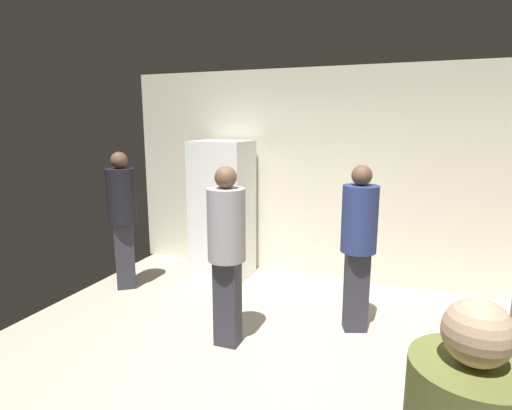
% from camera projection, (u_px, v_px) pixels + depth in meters
% --- Properties ---
extents(ground_plane, '(5.20, 5.20, 0.10)m').
position_uv_depth(ground_plane, '(242.00, 395.00, 3.23)').
color(ground_plane, '#B2A893').
extents(wall_back, '(5.32, 0.06, 2.70)m').
position_uv_depth(wall_back, '(321.00, 176.00, 5.36)').
color(wall_back, silver).
rests_on(wall_back, ground_plane).
extents(refrigerator, '(0.70, 0.68, 1.80)m').
position_uv_depth(refrigerator, '(223.00, 210.00, 5.47)').
color(refrigerator, white).
rests_on(refrigerator, ground_plane).
extents(person_in_gray_shirt, '(0.34, 0.34, 1.66)m').
position_uv_depth(person_in_gray_shirt, '(227.00, 243.00, 3.70)').
color(person_in_gray_shirt, '#2D2D38').
rests_on(person_in_gray_shirt, ground_plane).
extents(person_in_navy_shirt, '(0.43, 0.43, 1.65)m').
position_uv_depth(person_in_navy_shirt, '(359.00, 236.00, 3.97)').
color(person_in_navy_shirt, '#2D2D38').
rests_on(person_in_navy_shirt, ground_plane).
extents(person_in_black_shirt, '(0.48, 0.48, 1.69)m').
position_uv_depth(person_in_black_shirt, '(122.00, 210.00, 5.01)').
color(person_in_black_shirt, '#2D2D38').
rests_on(person_in_black_shirt, ground_plane).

